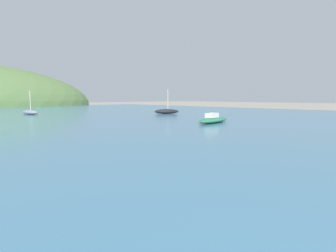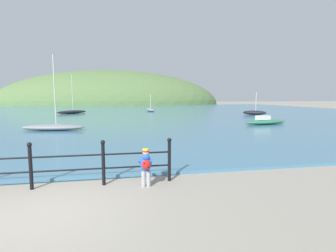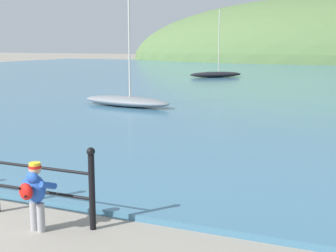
% 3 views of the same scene
% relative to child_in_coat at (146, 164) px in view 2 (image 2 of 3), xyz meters
% --- Properties ---
extents(ground_plane, '(200.00, 200.00, 0.00)m').
position_rel_child_in_coat_xyz_m(ground_plane, '(-2.21, -1.12, -0.61)').
color(ground_plane, gray).
extents(water, '(80.00, 60.00, 0.10)m').
position_rel_child_in_coat_xyz_m(water, '(-2.21, 30.88, -0.56)').
color(water, teal).
rests_on(water, ground).
extents(far_hillside, '(61.39, 33.76, 18.87)m').
position_rel_child_in_coat_xyz_m(far_hillside, '(-2.21, 69.24, -0.61)').
color(far_hillside, '#567542').
rests_on(far_hillside, ground).
extents(iron_railing, '(5.44, 0.12, 1.21)m').
position_rel_child_in_coat_xyz_m(iron_railing, '(-1.97, 0.38, 0.04)').
color(iron_railing, black).
rests_on(iron_railing, ground).
extents(child_in_coat, '(0.40, 0.54, 1.00)m').
position_rel_child_in_coat_xyz_m(child_in_coat, '(0.00, 0.00, 0.00)').
color(child_in_coat, '#99999E').
rests_on(child_in_coat, ground).
extents(boat_twin_mast, '(2.66, 2.11, 2.69)m').
position_rel_child_in_coat_xyz_m(boat_twin_mast, '(15.51, 22.28, -0.23)').
color(boat_twin_mast, black).
rests_on(boat_twin_mast, water).
extents(boat_white_sailboat, '(4.01, 1.77, 0.71)m').
position_rel_child_in_coat_xyz_m(boat_white_sailboat, '(10.93, 12.39, -0.28)').
color(boat_white_sailboat, '#287551').
rests_on(boat_white_sailboat, water).
extents(boat_mid_harbor, '(3.95, 3.71, 4.99)m').
position_rel_child_in_coat_xyz_m(boat_mid_harbor, '(-6.45, 28.93, -0.27)').
color(boat_mid_harbor, black).
rests_on(boat_mid_harbor, water).
extents(boat_far_left, '(1.45, 2.69, 2.53)m').
position_rel_child_in_coat_xyz_m(boat_far_left, '(4.04, 31.17, -0.25)').
color(boat_far_left, gray).
rests_on(boat_far_left, water).
extents(boat_blue_hull, '(4.22, 1.76, 4.91)m').
position_rel_child_in_coat_xyz_m(boat_blue_hull, '(-4.86, 11.71, -0.28)').
color(boat_blue_hull, gray).
rests_on(boat_blue_hull, water).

